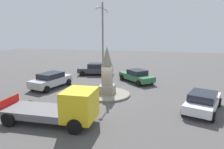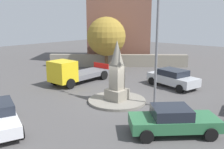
% 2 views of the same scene
% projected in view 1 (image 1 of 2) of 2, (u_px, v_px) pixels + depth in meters
% --- Properties ---
extents(ground_plane, '(80.00, 80.00, 0.00)m').
position_uv_depth(ground_plane, '(107.00, 95.00, 17.44)').
color(ground_plane, '#4F4C4C').
extents(traffic_island, '(3.91, 3.91, 0.17)m').
position_uv_depth(traffic_island, '(107.00, 94.00, 17.42)').
color(traffic_island, gray).
rests_on(traffic_island, ground).
extents(monument, '(1.23, 1.23, 4.02)m').
position_uv_depth(monument, '(107.00, 74.00, 17.03)').
color(monument, gray).
rests_on(monument, traffic_island).
extents(streetlamp, '(3.51, 0.28, 7.97)m').
position_uv_depth(streetlamp, '(103.00, 38.00, 18.89)').
color(streetlamp, slate).
rests_on(streetlamp, ground).
extents(car_dark_grey_near_island, '(2.69, 4.61, 1.45)m').
position_uv_depth(car_dark_grey_near_island, '(96.00, 69.00, 25.50)').
color(car_dark_grey_near_island, '#38383D').
rests_on(car_dark_grey_near_island, ground).
extents(car_silver_far_side, '(4.60, 2.80, 1.47)m').
position_uv_depth(car_silver_far_side, '(51.00, 80.00, 19.66)').
color(car_silver_far_side, '#B7BABF').
rests_on(car_silver_far_side, ground).
extents(car_white_parked_right, '(4.77, 3.13, 1.38)m').
position_uv_depth(car_white_parked_right, '(203.00, 101.00, 13.84)').
color(car_white_parked_right, silver).
rests_on(car_white_parked_right, ground).
extents(car_green_parked_left, '(4.23, 4.22, 1.38)m').
position_uv_depth(car_green_parked_left, '(137.00, 76.00, 21.73)').
color(car_green_parked_left, '#2D6B42').
rests_on(car_green_parked_left, ground).
extents(truck_yellow_approaching, '(2.41, 5.70, 2.15)m').
position_uv_depth(truck_yellow_approaching, '(62.00, 108.00, 11.87)').
color(truck_yellow_approaching, yellow).
rests_on(truck_yellow_approaching, ground).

